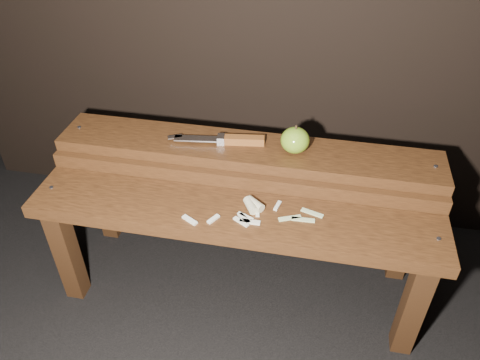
% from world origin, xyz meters
% --- Properties ---
extents(ground, '(60.00, 60.00, 0.00)m').
position_xyz_m(ground, '(0.00, 0.00, 0.00)').
color(ground, black).
extents(bench_front_tier, '(1.20, 0.20, 0.42)m').
position_xyz_m(bench_front_tier, '(0.00, -0.06, 0.35)').
color(bench_front_tier, black).
rests_on(bench_front_tier, ground).
extents(bench_rear_tier, '(1.20, 0.21, 0.50)m').
position_xyz_m(bench_rear_tier, '(0.00, 0.17, 0.41)').
color(bench_rear_tier, black).
rests_on(bench_rear_tier, ground).
extents(apple, '(0.09, 0.09, 0.09)m').
position_xyz_m(apple, '(0.15, 0.17, 0.54)').
color(apple, olive).
rests_on(apple, bench_rear_tier).
extents(knife, '(0.31, 0.07, 0.03)m').
position_xyz_m(knife, '(-0.05, 0.18, 0.51)').
color(knife, brown).
rests_on(knife, bench_rear_tier).
extents(apple_scraps, '(0.39, 0.15, 0.03)m').
position_xyz_m(apple_scraps, '(0.06, -0.04, 0.43)').
color(apple_scraps, beige).
rests_on(apple_scraps, bench_front_tier).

